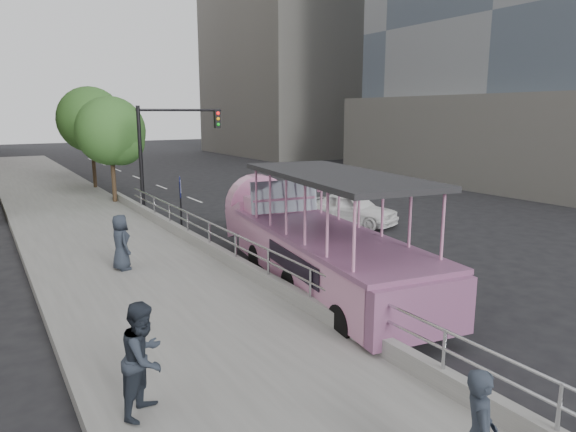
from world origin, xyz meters
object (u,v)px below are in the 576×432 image
(pedestrian_mid, at_px, (144,358))
(pedestrian_far, at_px, (121,242))
(street_tree_far, at_px, (93,122))
(duck_boat, at_px, (311,241))
(street_tree_near, at_px, (113,134))
(parking_sign, at_px, (181,199))
(car, at_px, (352,209))
(traffic_signal, at_px, (165,142))

(pedestrian_mid, distance_m, pedestrian_far, 7.90)
(street_tree_far, bearing_deg, duck_boat, -85.62)
(pedestrian_mid, height_order, street_tree_near, street_tree_near)
(duck_boat, relative_size, parking_sign, 4.25)
(street_tree_near, bearing_deg, pedestrian_far, -102.70)
(pedestrian_far, bearing_deg, street_tree_near, -20.01)
(duck_boat, relative_size, car, 2.52)
(pedestrian_mid, bearing_deg, traffic_signal, 24.65)
(parking_sign, distance_m, street_tree_near, 8.54)
(traffic_signal, bearing_deg, parking_sign, -102.31)
(pedestrian_mid, relative_size, street_tree_far, 0.28)
(traffic_signal, bearing_deg, duck_boat, -88.83)
(car, height_order, street_tree_far, street_tree_far)
(street_tree_near, xyz_separation_m, street_tree_far, (0.20, 6.00, 0.49))
(duck_boat, xyz_separation_m, street_tree_near, (-1.84, 15.47, 2.57))
(street_tree_near, bearing_deg, car, -51.01)
(pedestrian_far, height_order, street_tree_near, street_tree_near)
(parking_sign, height_order, traffic_signal, traffic_signal)
(pedestrian_far, xyz_separation_m, street_tree_near, (2.76, 12.26, 2.69))
(pedestrian_mid, height_order, street_tree_far, street_tree_far)
(car, relative_size, pedestrian_far, 2.48)
(pedestrian_far, relative_size, parking_sign, 0.68)
(street_tree_near, bearing_deg, parking_sign, -86.15)
(duck_boat, distance_m, parking_sign, 7.38)
(pedestrian_far, distance_m, street_tree_far, 18.77)
(car, xyz_separation_m, pedestrian_far, (-10.66, -2.51, 0.43))
(duck_boat, height_order, street_tree_near, street_tree_near)
(car, bearing_deg, street_tree_far, 96.09)
(parking_sign, relative_size, traffic_signal, 0.47)
(pedestrian_far, bearing_deg, street_tree_far, -16.53)
(car, distance_m, traffic_signal, 9.36)
(pedestrian_mid, xyz_separation_m, traffic_signal, (5.89, 16.58, 2.29))
(traffic_signal, height_order, street_tree_near, street_tree_near)
(pedestrian_far, relative_size, street_tree_near, 0.29)
(pedestrian_far, bearing_deg, duck_boat, -132.18)
(car, height_order, parking_sign, parking_sign)
(parking_sign, height_order, street_tree_near, street_tree_near)
(duck_boat, distance_m, pedestrian_far, 5.62)
(duck_boat, bearing_deg, parking_sign, 100.09)
(traffic_signal, xyz_separation_m, street_tree_far, (-1.40, 9.43, 0.81))
(street_tree_far, bearing_deg, pedestrian_mid, -99.80)
(parking_sign, distance_m, street_tree_far, 14.48)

